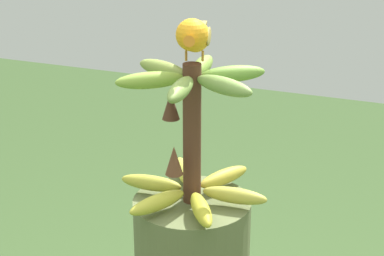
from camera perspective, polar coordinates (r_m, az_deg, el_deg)
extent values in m
cylinder|color=#4C2D1E|center=(1.31, 0.00, -0.60)|extent=(0.04, 0.04, 0.30)
ellipsoid|color=gold|center=(1.42, 2.80, -4.27)|extent=(0.09, 0.14, 0.03)
ellipsoid|color=#A9AC3A|center=(1.44, -0.71, -3.78)|extent=(0.10, 0.13, 0.03)
ellipsoid|color=#A9A734|center=(1.39, -3.59, -4.80)|extent=(0.14, 0.04, 0.03)
ellipsoid|color=gold|center=(1.31, -3.04, -6.50)|extent=(0.09, 0.14, 0.03)
ellipsoid|color=gold|center=(1.28, 0.80, -7.12)|extent=(0.10, 0.13, 0.03)
ellipsoid|color=gold|center=(1.34, 3.74, -5.90)|extent=(0.14, 0.04, 0.03)
ellipsoid|color=olive|center=(1.35, 0.89, 5.43)|extent=(0.05, 0.14, 0.03)
ellipsoid|color=olive|center=(1.33, -2.57, 5.17)|extent=(0.14, 0.08, 0.03)
ellipsoid|color=olive|center=(1.26, -3.68, 4.18)|extent=(0.13, 0.11, 0.03)
ellipsoid|color=olive|center=(1.20, -1.00, 3.39)|extent=(0.05, 0.14, 0.03)
ellipsoid|color=olive|center=(1.22, 2.80, 3.70)|extent=(0.14, 0.08, 0.03)
ellipsoid|color=olive|center=(1.30, 3.56, 4.74)|extent=(0.13, 0.11, 0.03)
cone|color=brown|center=(1.30, -1.57, -2.84)|extent=(0.04, 0.04, 0.06)
cone|color=#4C2D1E|center=(1.32, -1.86, 2.02)|extent=(0.04, 0.04, 0.06)
cylinder|color=#C68933|center=(1.29, -0.52, 6.33)|extent=(0.00, 0.00, 0.02)
cylinder|color=#C68933|center=(1.28, 0.94, 6.29)|extent=(0.01, 0.00, 0.02)
ellipsoid|color=orange|center=(1.28, 0.22, 7.98)|extent=(0.08, 0.12, 0.06)
ellipsoid|color=olive|center=(1.28, -0.98, 8.06)|extent=(0.03, 0.08, 0.03)
ellipsoid|color=olive|center=(1.28, 1.47, 8.00)|extent=(0.03, 0.08, 0.03)
cube|color=olive|center=(1.36, 0.57, 8.89)|extent=(0.05, 0.08, 0.01)
sphere|color=orange|center=(1.23, 0.00, 8.13)|extent=(0.06, 0.06, 0.06)
sphere|color=black|center=(1.22, 1.05, 8.24)|extent=(0.01, 0.01, 0.01)
cone|color=orange|center=(1.19, -0.19, 7.73)|extent=(0.03, 0.03, 0.02)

